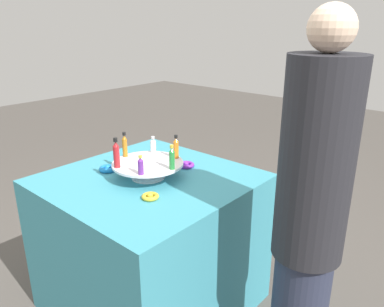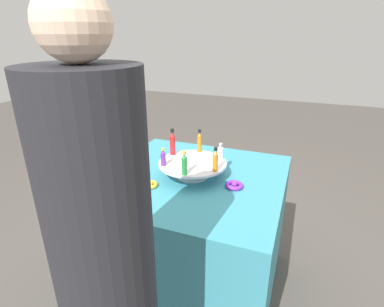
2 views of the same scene
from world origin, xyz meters
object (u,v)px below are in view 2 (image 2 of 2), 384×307
object	(u,v)px
bottle_red	(173,143)
ribbon_bow_purple	(234,185)
bottle_orange	(215,160)
bottle_clear	(220,152)
bottle_green	(184,164)
bottle_purple	(163,158)
person_figure	(110,291)
bottle_amber	(199,142)
display_stand	(193,166)
ribbon_bow_blue	(193,157)
ribbon_bow_gold	(150,185)

from	to	relation	value
bottle_red	ribbon_bow_purple	world-z (taller)	bottle_red
bottle_orange	bottle_clear	xyz separation A→B (m)	(0.02, -0.15, -0.02)
bottle_clear	bottle_green	distance (m)	0.27
bottle_purple	bottle_green	xyz separation A→B (m)	(-0.14, 0.06, 0.01)
ribbon_bow_purple	person_figure	bearing A→B (deg)	77.65
bottle_clear	bottle_amber	size ratio (longest dim) A/B	0.67
display_stand	ribbon_bow_purple	distance (m)	0.25
ribbon_bow_blue	person_figure	size ratio (longest dim) A/B	0.06
bottle_red	ribbon_bow_purple	bearing A→B (deg)	164.60
bottle_clear	ribbon_bow_blue	bearing A→B (deg)	-33.31
display_stand	ribbon_bow_blue	distance (m)	0.25
bottle_purple	person_figure	bearing A→B (deg)	104.41
bottle_purple	person_figure	distance (m)	0.77
display_stand	bottle_green	distance (m)	0.17
bottle_green	person_figure	size ratio (longest dim) A/B	0.08
bottle_red	bottle_purple	size ratio (longest dim) A/B	1.60
bottle_amber	bottle_green	world-z (taller)	bottle_amber
display_stand	ribbon_bow_gold	world-z (taller)	display_stand
bottle_amber	bottle_green	bearing A→B (deg)	96.43
ribbon_bow_gold	person_figure	distance (m)	0.68
bottle_amber	ribbon_bow_purple	bearing A→B (deg)	142.42
display_stand	ribbon_bow_purple	world-z (taller)	display_stand
display_stand	ribbon_bow_gold	xyz separation A→B (m)	(0.16, 0.18, -0.05)
bottle_red	ribbon_bow_purple	size ratio (longest dim) A/B	1.63
bottle_green	ribbon_bow_gold	xyz separation A→B (m)	(0.17, 0.03, -0.13)
bottle_amber	person_figure	xyz separation A→B (m)	(-0.08, 0.98, -0.11)
display_stand	bottle_clear	world-z (taller)	bottle_clear
ribbon_bow_purple	person_figure	distance (m)	0.81
display_stand	bottle_green	world-z (taller)	bottle_green
bottle_green	ribbon_bow_blue	distance (m)	0.41
ribbon_bow_purple	bottle_red	bearing A→B (deg)	-15.40
bottle_red	ribbon_bow_blue	xyz separation A→B (m)	(-0.06, -0.17, -0.14)
bottle_amber	display_stand	bearing A→B (deg)	96.43
bottle_purple	bottle_green	world-z (taller)	bottle_green
bottle_purple	ribbon_bow_purple	size ratio (longest dim) A/B	1.02
bottle_orange	person_figure	world-z (taller)	person_figure
ribbon_bow_blue	display_stand	bearing A→B (deg)	109.81
bottle_green	ribbon_bow_gold	world-z (taller)	bottle_green
bottle_green	ribbon_bow_purple	size ratio (longest dim) A/B	1.33
bottle_orange	bottle_green	bearing A→B (deg)	36.43
bottle_orange	ribbon_bow_purple	size ratio (longest dim) A/B	1.36
ribbon_bow_purple	ribbon_bow_blue	size ratio (longest dim) A/B	1.01
bottle_clear	bottle_purple	world-z (taller)	bottle_purple
bottle_purple	bottle_red	bearing A→B (deg)	-83.57
bottle_purple	person_figure	xyz separation A→B (m)	(-0.19, 0.74, -0.10)
display_stand	bottle_clear	size ratio (longest dim) A/B	4.03
bottle_purple	ribbon_bow_blue	size ratio (longest dim) A/B	1.03
bottle_amber	bottle_red	world-z (taller)	bottle_red
ribbon_bow_blue	person_figure	bearing A→B (deg)	97.93
bottle_orange	bottle_green	distance (m)	0.15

